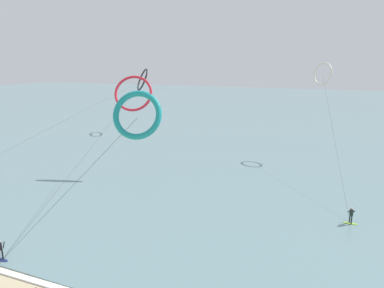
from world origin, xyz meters
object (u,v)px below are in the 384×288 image
kite_charcoal (142,80)px  kite_ivory (323,74)px  kite_teal (137,115)px  surfer_navy (0,251)px  kite_crimson (133,93)px  surfer_lime (351,217)px

kite_charcoal → kite_ivory: bearing=35.0°
kite_teal → kite_charcoal: 55.75m
kite_ivory → surfer_navy: bearing=-78.6°
kite_ivory → kite_charcoal: bearing=-154.5°
kite_teal → kite_ivory: 41.28m
surfer_navy → kite_charcoal: size_ratio=0.03×
surfer_navy → kite_teal: 16.10m
kite_ivory → kite_crimson: kite_ivory is taller
surfer_navy → kite_teal: bearing=156.7°
surfer_lime → kite_crimson: bearing=44.9°
surfer_navy → kite_charcoal: 54.79m
surfer_navy → kite_ivory: (21.25, 42.85, 12.75)m
surfer_lime → kite_teal: kite_teal is taller
surfer_lime → kite_ivory: size_ratio=0.06×
kite_charcoal → kite_crimson: (14.53, -27.17, -0.35)m
kite_teal → kite_ivory: (9.97, 40.03, 1.62)m
kite_teal → kite_charcoal: bearing=106.1°
kite_teal → kite_crimson: (-13.40, 21.08, -0.68)m
surfer_lime → kite_ivory: 28.68m
kite_teal → kite_crimson: 24.99m
kite_charcoal → kite_ivory: 38.83m
surfer_lime → kite_crimson: 30.53m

